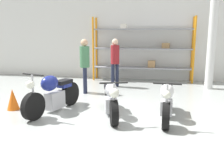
# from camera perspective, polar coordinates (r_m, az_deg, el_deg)

# --- Properties ---
(ground_plane) EXTENTS (30.00, 30.00, 0.00)m
(ground_plane) POSITION_cam_1_polar(r_m,az_deg,el_deg) (6.19, -0.70, -7.08)
(ground_plane) COLOR #9EA3A0
(back_wall) EXTENTS (30.00, 0.08, 3.60)m
(back_wall) POSITION_cam_1_polar(r_m,az_deg,el_deg) (11.03, 4.77, 10.49)
(back_wall) COLOR silver
(back_wall) RESTS_ON ground_plane
(shelving_rack) EXTENTS (4.19, 0.63, 2.66)m
(shelving_rack) POSITION_cam_1_polar(r_m,az_deg,el_deg) (10.64, 6.89, 7.99)
(shelving_rack) COLOR orange
(shelving_rack) RESTS_ON ground_plane
(support_pillar) EXTENTS (0.28, 0.28, 3.60)m
(support_pillar) POSITION_cam_1_polar(r_m,az_deg,el_deg) (9.59, 21.89, 9.61)
(support_pillar) COLOR silver
(support_pillar) RESTS_ON ground_plane
(motorcycle_blue) EXTENTS (0.84, 2.03, 1.08)m
(motorcycle_blue) POSITION_cam_1_polar(r_m,az_deg,el_deg) (6.49, -13.29, -2.22)
(motorcycle_blue) COLOR black
(motorcycle_blue) RESTS_ON ground_plane
(motorcycle_silver) EXTENTS (0.84, 1.92, 0.95)m
(motorcycle_silver) POSITION_cam_1_polar(r_m,az_deg,el_deg) (6.04, -0.26, -3.39)
(motorcycle_silver) COLOR black
(motorcycle_silver) RESTS_ON ground_plane
(motorcycle_white) EXTENTS (0.58, 1.96, 0.98)m
(motorcycle_white) POSITION_cam_1_polar(r_m,az_deg,el_deg) (5.98, 12.37, -3.81)
(motorcycle_white) COLOR black
(motorcycle_white) RESTS_ON ground_plane
(person_browsing) EXTENTS (0.39, 0.39, 1.80)m
(person_browsing) POSITION_cam_1_polar(r_m,az_deg,el_deg) (8.34, -6.25, 5.17)
(person_browsing) COLOR #1E2338
(person_browsing) RESTS_ON ground_plane
(person_near_rack) EXTENTS (0.45, 0.45, 1.79)m
(person_near_rack) POSITION_cam_1_polar(r_m,az_deg,el_deg) (9.32, 0.69, 5.84)
(person_near_rack) COLOR #1E2338
(person_near_rack) RESTS_ON ground_plane
(traffic_cone) EXTENTS (0.32, 0.32, 0.55)m
(traffic_cone) POSITION_cam_1_polar(r_m,az_deg,el_deg) (7.05, -21.73, -3.28)
(traffic_cone) COLOR orange
(traffic_cone) RESTS_ON ground_plane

